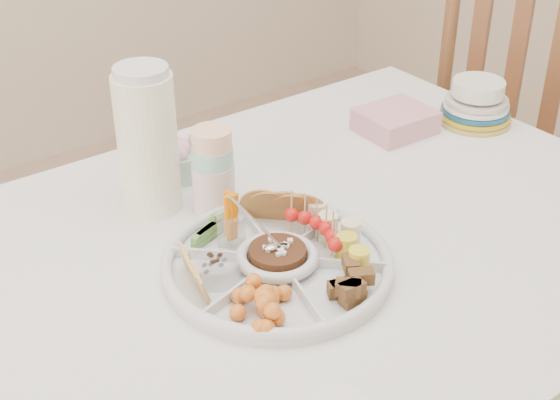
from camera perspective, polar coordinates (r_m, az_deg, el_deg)
chair at (r=2.10m, az=14.10°, el=2.88°), size 0.60×0.60×1.14m
party_tray at (r=1.30m, az=-0.19°, el=-4.43°), size 0.47×0.47×0.04m
bean_dip at (r=1.29m, az=-0.19°, el=-4.16°), size 0.12×0.12×0.04m
tortillas at (r=1.39m, az=0.50°, el=-0.62°), size 0.13×0.13×0.06m
carrot_cucumber at (r=1.34m, az=-4.60°, el=-1.02°), size 0.12×0.12×0.09m
pita_raisins at (r=1.25m, az=-5.73°, el=-4.94°), size 0.12×0.12×0.06m
cherries at (r=1.19m, az=-1.02°, el=-7.52°), size 0.15×0.15×0.05m
granola_chunks at (r=1.23m, az=4.65°, el=-6.04°), size 0.13×0.13×0.05m
banana_tomato at (r=1.32m, az=5.02°, el=-1.86°), size 0.14×0.14×0.09m
cup_stack at (r=1.42m, az=-4.95°, el=2.95°), size 0.09×0.09×0.22m
thermos at (r=1.44m, az=-9.69°, el=4.47°), size 0.14×0.14×0.29m
flower_bowl at (r=1.58m, az=-7.32°, el=3.19°), size 0.14×0.14×0.08m
napkin_stack at (r=1.77m, az=8.44°, el=5.74°), size 0.16×0.14×0.05m
plate_stack at (r=1.85m, az=14.19°, el=7.08°), size 0.18×0.18×0.11m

